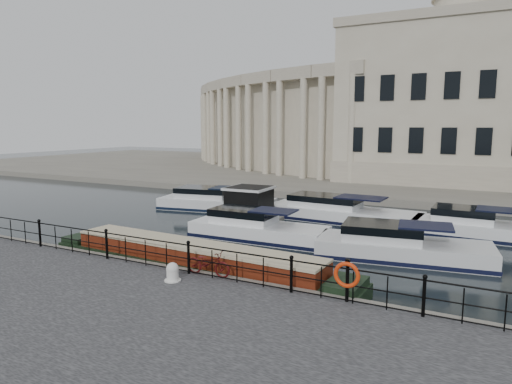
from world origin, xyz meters
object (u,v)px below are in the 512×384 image
harbour_hut (249,206)px  narrowboat (193,264)px  mooring_bollard (173,272)px  life_ring_post (347,276)px  bicycle (208,263)px

harbour_hut → narrowboat: bearing=-76.0°
mooring_bollard → life_ring_post: (5.83, 0.91, 0.53)m
mooring_bollard → life_ring_post: 5.92m
bicycle → harbour_hut: bearing=19.9°
life_ring_post → harbour_hut: size_ratio=0.38×
bicycle → narrowboat: bearing=49.0°
mooring_bollard → life_ring_post: size_ratio=0.49×
harbour_hut → bicycle: bearing=-70.0°
bicycle → harbour_hut: harbour_hut is taller
mooring_bollard → harbour_hut: (-3.60, 12.13, 0.10)m
life_ring_post → harbour_hut: bearing=130.0°
life_ring_post → narrowboat: 6.95m
life_ring_post → narrowboat: size_ratio=0.09×
bicycle → mooring_bollard: bicycle is taller
life_ring_post → harbour_hut: 14.65m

